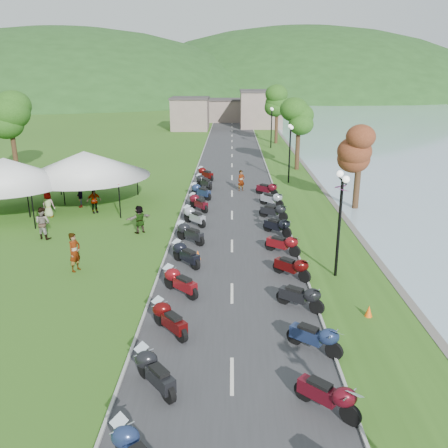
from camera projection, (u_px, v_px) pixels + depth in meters
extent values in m
cube|color=#373739|center=(232.00, 178.00, 43.91)|extent=(7.00, 120.00, 0.02)
cube|color=gray|center=(221.00, 111.00, 85.98)|extent=(18.00, 16.00, 5.00)
imported|color=slate|center=(77.00, 271.00, 23.51)|extent=(0.76, 0.87, 1.97)
imported|color=slate|center=(45.00, 238.00, 28.03)|extent=(1.05, 0.79, 1.92)
imported|color=slate|center=(80.00, 207.00, 34.43)|extent=(0.98, 1.38, 1.97)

